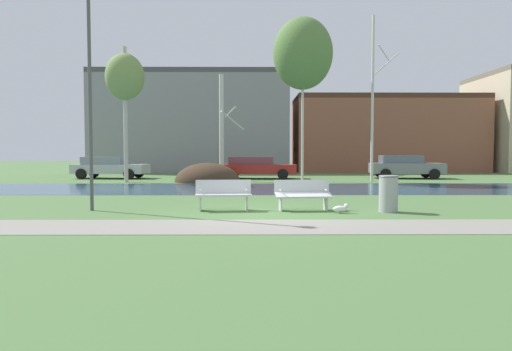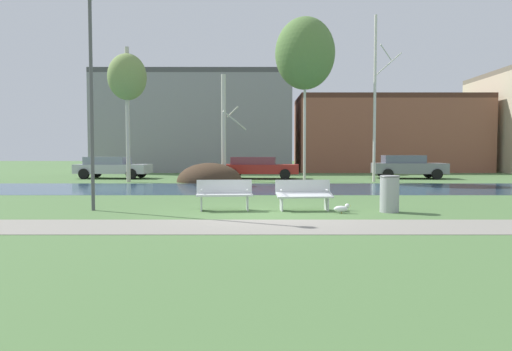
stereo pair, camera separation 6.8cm
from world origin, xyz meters
The scene contains 18 objects.
ground_plane centered at (0.00, 10.00, 0.00)m, with size 120.00×120.00×0.00m, color #4C703D.
paved_path_strip centered at (0.00, -2.12, 0.01)m, with size 60.00×2.09×0.01m, color gray.
river_band centered at (0.00, 8.78, 0.00)m, with size 80.00×6.60×0.01m, color #33516B.
soil_mound centered at (-2.81, 13.38, 0.00)m, with size 3.62×3.03×2.12m, color #423021.
bench_left centered at (-1.15, 0.83, 0.47)m, with size 1.64×0.70×0.87m.
bench_right centered at (1.13, 0.83, 0.47)m, with size 1.64×0.70×0.87m.
trash_bin centered at (3.47, 0.43, 0.53)m, with size 0.55×0.55×1.02m.
seagull centered at (2.10, 0.17, 0.13)m, with size 0.47×0.17×0.27m.
streetlamp centered at (-4.92, 0.83, 4.08)m, with size 0.32×0.32×6.25m.
birch_far_left centered at (-7.28, 13.30, 5.69)m, with size 2.10×2.10×7.38m.
birch_left centered at (-2.05, 14.30, 3.06)m, with size 1.45×2.16×6.06m.
birch_center_left centered at (2.51, 14.09, 7.17)m, with size 3.35×3.35×9.21m.
birch_center centered at (6.37, 13.60, 4.68)m, with size 1.49×2.26×9.18m.
parked_van_nearest_silver centered at (-9.28, 16.82, 0.73)m, with size 4.65×2.34×1.35m.
parked_sedan_second_red centered at (-0.11, 16.49, 0.73)m, with size 4.94×2.39×1.34m.
parked_hatch_third_grey centered at (9.20, 16.70, 0.77)m, with size 4.52×2.41×1.45m.
building_grey_warehouse centered at (-5.39, 27.23, 4.11)m, with size 15.95×6.17×8.22m.
building_brick_low centered at (10.93, 27.50, 3.13)m, with size 15.26×6.77×6.26m.
Camera 1 is at (-0.31, -12.62, 1.69)m, focal length 33.06 mm.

